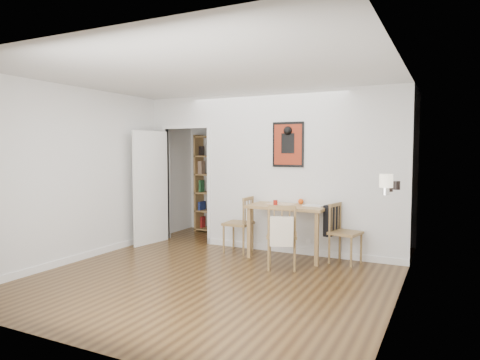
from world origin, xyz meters
The scene contains 15 objects.
ground centered at (0.00, 0.00, 0.00)m, with size 5.20×5.20×0.00m, color brown.
room_shell centered at (0.10, 1.34, 1.30)m, with size 5.20×5.20×5.20m.
dining_table centered at (0.51, 1.10, 0.72)m, with size 1.20×0.76×0.82m.
chair_left centered at (-0.34, 1.04, 0.46)m, with size 0.46×0.46×0.91m.
chair_right centered at (1.36, 1.10, 0.46)m, with size 0.58×0.53×0.88m.
chair_front centered at (0.65, 0.44, 0.47)m, with size 0.59×0.62×0.92m.
bookshelf centered at (-1.55, 2.40, 0.97)m, with size 0.83×0.33×1.97m.
fireplace centered at (2.16, 0.25, 0.62)m, with size 0.45×1.25×1.16m.
red_glass centered at (0.35, 0.94, 0.86)m, with size 0.07×0.07×0.08m, color maroon.
orange_fruit centered at (0.64, 1.26, 0.86)m, with size 0.08×0.08×0.08m, color #D7490B.
placemat centered at (0.36, 1.13, 0.82)m, with size 0.41×0.31×0.00m, color beige.
notebook centered at (0.90, 1.13, 0.82)m, with size 0.30×0.22×0.01m, color silver.
mantel_lamp centered at (2.10, -0.13, 1.30)m, with size 0.15×0.15×0.23m.
ceramic_jar_a centered at (2.07, 0.31, 1.22)m, with size 0.10×0.10×0.11m, color black.
ceramic_jar_b centered at (2.13, 0.61, 1.21)m, with size 0.09×0.09×0.11m, color black.
Camera 1 is at (2.75, -5.12, 1.66)m, focal length 32.00 mm.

